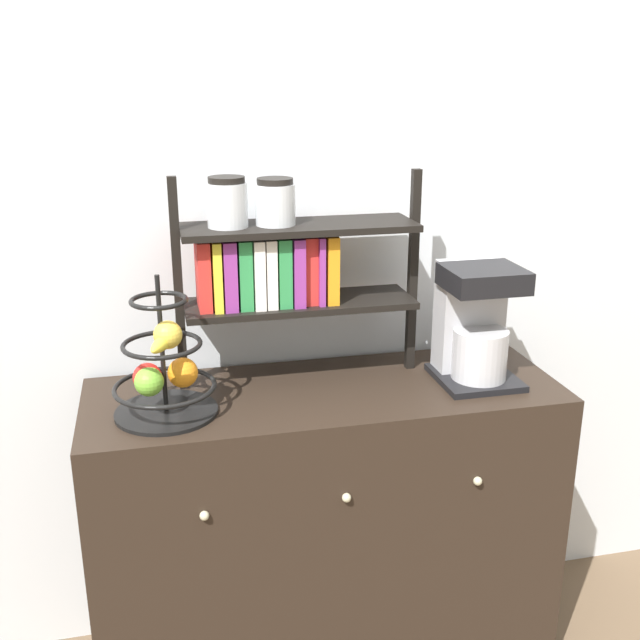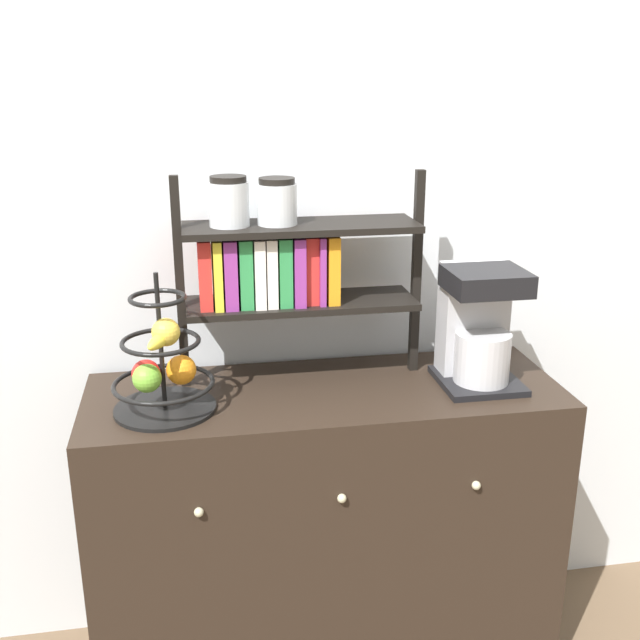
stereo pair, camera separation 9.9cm
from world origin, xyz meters
TOP-DOWN VIEW (x-y plane):
  - wall_back at (0.00, 0.51)m, footprint 7.00×0.05m
  - sideboard at (0.00, 0.23)m, footprint 1.30×0.48m
  - coffee_maker at (0.43, 0.22)m, footprint 0.22×0.23m
  - fruit_stand at (-0.43, 0.16)m, footprint 0.26×0.26m
  - shelf_hutch at (-0.12, 0.33)m, footprint 0.68×0.20m

SIDE VIEW (x-z plane):
  - sideboard at x=0.00m, z-range 0.00..0.90m
  - fruit_stand at x=-0.43m, z-range 0.84..1.20m
  - coffee_maker at x=0.43m, z-range 0.89..1.23m
  - shelf_hutch at x=-0.12m, z-range 0.96..1.54m
  - wall_back at x=0.00m, z-range 0.00..2.60m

